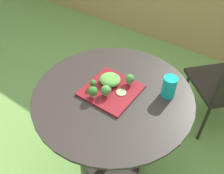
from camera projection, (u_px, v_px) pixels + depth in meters
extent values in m
plane|color=#669342|center=(113.00, 160.00, 1.84)|extent=(12.00, 12.00, 0.00)
cylinder|color=#28231E|center=(113.00, 94.00, 1.34)|extent=(0.91, 0.91, 0.02)
cylinder|color=#28231E|center=(113.00, 131.00, 1.58)|extent=(0.06, 0.06, 0.68)
cylinder|color=#28231E|center=(113.00, 159.00, 1.83)|extent=(0.44, 0.44, 0.04)
cube|color=black|center=(222.00, 83.00, 1.84)|extent=(0.62, 0.62, 0.03)
cylinder|color=black|center=(222.00, 85.00, 2.15)|extent=(0.02, 0.02, 0.43)
cylinder|color=black|center=(185.00, 91.00, 2.09)|extent=(0.02, 0.02, 0.43)
cylinder|color=black|center=(204.00, 122.00, 1.84)|extent=(0.02, 0.02, 0.43)
cube|color=maroon|center=(111.00, 90.00, 1.34)|extent=(0.29, 0.29, 0.01)
cylinder|color=#149989|center=(169.00, 87.00, 1.28)|extent=(0.08, 0.08, 0.13)
cylinder|color=#118275|center=(169.00, 89.00, 1.30)|extent=(0.07, 0.07, 0.09)
cube|color=silver|center=(110.00, 79.00, 1.40)|extent=(0.07, 0.10, 0.00)
cube|color=silver|center=(109.00, 88.00, 1.34)|extent=(0.04, 0.05, 0.00)
ellipsoid|color=#519338|center=(110.00, 80.00, 1.36)|extent=(0.12, 0.12, 0.05)
cylinder|color=#99B770|center=(106.00, 94.00, 1.30)|extent=(0.02, 0.02, 0.01)
sphere|color=#427F33|center=(106.00, 90.00, 1.28)|extent=(0.05, 0.05, 0.05)
cylinder|color=#99B770|center=(130.00, 83.00, 1.37)|extent=(0.02, 0.02, 0.02)
sphere|color=#38752D|center=(130.00, 79.00, 1.34)|extent=(0.05, 0.05, 0.05)
cylinder|color=#99B770|center=(93.00, 95.00, 1.29)|extent=(0.02, 0.02, 0.02)
sphere|color=#2D6623|center=(93.00, 91.00, 1.27)|extent=(0.05, 0.05, 0.05)
cylinder|color=#99B770|center=(93.00, 86.00, 1.34)|extent=(0.01, 0.01, 0.02)
sphere|color=#285B1E|center=(93.00, 83.00, 1.33)|extent=(0.04, 0.04, 0.04)
cylinder|color=#8EB766|center=(121.00, 92.00, 1.32)|extent=(0.06, 0.06, 0.01)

